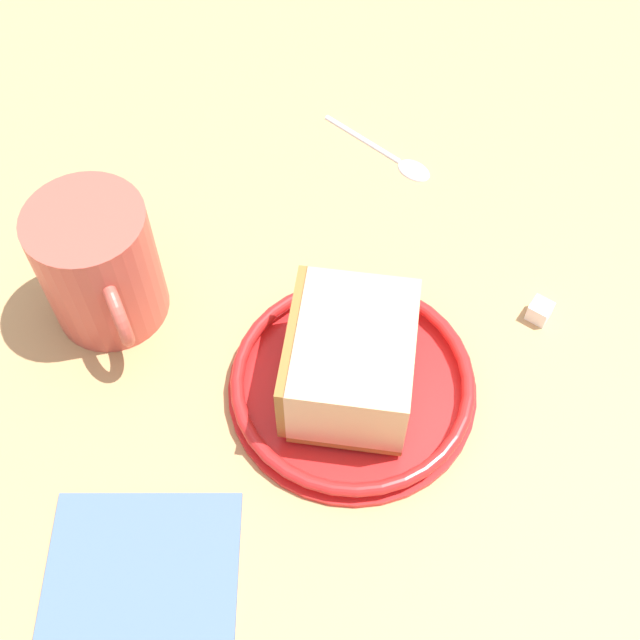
{
  "coord_description": "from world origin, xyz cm",
  "views": [
    {
      "loc": [
        -29.07,
        7.69,
        50.07
      ],
      "look_at": [
        1.07,
        1.39,
        3.0
      ],
      "focal_mm": 45.93,
      "sensor_mm": 36.0,
      "label": 1
    }
  ],
  "objects_px": {
    "small_plate": "(353,383)",
    "cake_slice": "(350,360)",
    "tea_mug": "(99,265)",
    "folded_napkin": "(138,601)",
    "sugar_cube": "(541,314)",
    "teaspoon": "(398,158)"
  },
  "relations": [
    {
      "from": "small_plate",
      "to": "cake_slice",
      "type": "bearing_deg",
      "value": 70.2
    },
    {
      "from": "tea_mug",
      "to": "folded_napkin",
      "type": "height_order",
      "value": "tea_mug"
    },
    {
      "from": "tea_mug",
      "to": "sugar_cube",
      "type": "xyz_separation_m",
      "value": [
        -0.08,
        -0.3,
        -0.04
      ]
    },
    {
      "from": "small_plate",
      "to": "tea_mug",
      "type": "distance_m",
      "value": 0.19
    },
    {
      "from": "cake_slice",
      "to": "tea_mug",
      "type": "bearing_deg",
      "value": 56.33
    },
    {
      "from": "sugar_cube",
      "to": "tea_mug",
      "type": "bearing_deg",
      "value": 76.07
    },
    {
      "from": "tea_mug",
      "to": "small_plate",
      "type": "bearing_deg",
      "value": -123.47
    },
    {
      "from": "cake_slice",
      "to": "folded_napkin",
      "type": "bearing_deg",
      "value": 126.7
    },
    {
      "from": "small_plate",
      "to": "tea_mug",
      "type": "bearing_deg",
      "value": 56.53
    },
    {
      "from": "cake_slice",
      "to": "tea_mug",
      "type": "height_order",
      "value": "tea_mug"
    },
    {
      "from": "cake_slice",
      "to": "folded_napkin",
      "type": "relative_size",
      "value": 0.89
    },
    {
      "from": "teaspoon",
      "to": "sugar_cube",
      "type": "bearing_deg",
      "value": -161.01
    },
    {
      "from": "cake_slice",
      "to": "sugar_cube",
      "type": "xyz_separation_m",
      "value": [
        0.03,
        -0.15,
        -0.03
      ]
    },
    {
      "from": "folded_napkin",
      "to": "tea_mug",
      "type": "bearing_deg",
      "value": -0.22
    },
    {
      "from": "folded_napkin",
      "to": "small_plate",
      "type": "bearing_deg",
      "value": -53.97
    },
    {
      "from": "tea_mug",
      "to": "folded_napkin",
      "type": "distance_m",
      "value": 0.22
    },
    {
      "from": "small_plate",
      "to": "teaspoon",
      "type": "bearing_deg",
      "value": -23.03
    },
    {
      "from": "tea_mug",
      "to": "sugar_cube",
      "type": "distance_m",
      "value": 0.32
    },
    {
      "from": "cake_slice",
      "to": "teaspoon",
      "type": "height_order",
      "value": "cake_slice"
    },
    {
      "from": "cake_slice",
      "to": "sugar_cube",
      "type": "bearing_deg",
      "value": -79.61
    },
    {
      "from": "teaspoon",
      "to": "sugar_cube",
      "type": "relative_size",
      "value": 6.41
    },
    {
      "from": "small_plate",
      "to": "sugar_cube",
      "type": "xyz_separation_m",
      "value": [
        0.03,
        -0.15,
        -0.0
      ]
    }
  ]
}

